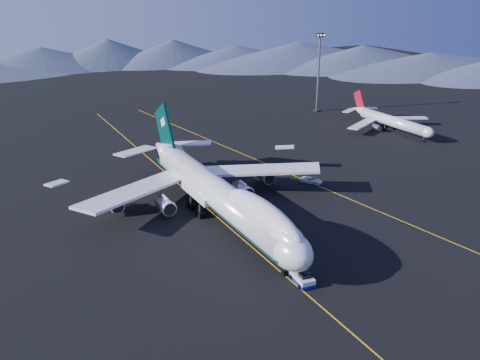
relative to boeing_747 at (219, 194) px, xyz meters
name	(u,v)px	position (x,y,z in m)	size (l,w,h in m)	color
ground	(219,219)	(0.00, -0.03, -5.81)	(500.00, 500.00, 0.00)	black
taxiway_line_main	(219,219)	(0.00, -0.03, -5.80)	(0.25, 220.00, 0.01)	#E4AF0D
taxiway_line_side	(308,182)	(30.00, 9.97, -5.80)	(0.25, 200.00, 0.01)	#E4AF0D
boeing_747	(219,194)	(0.00, 0.00, 0.00)	(59.62, 72.43, 19.37)	silver
pushback_tug	(302,279)	(1.40, -29.97, -5.10)	(3.49, 5.49, 2.27)	silver
second_jet	(390,121)	(83.07, 38.82, -2.43)	(34.74, 39.25, 11.17)	silver
service_van	(311,180)	(30.00, 8.78, -5.03)	(2.60, 5.64, 1.57)	white
floodlight_mast	(318,73)	(77.76, 74.31, 9.27)	(3.68, 2.76, 29.78)	black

